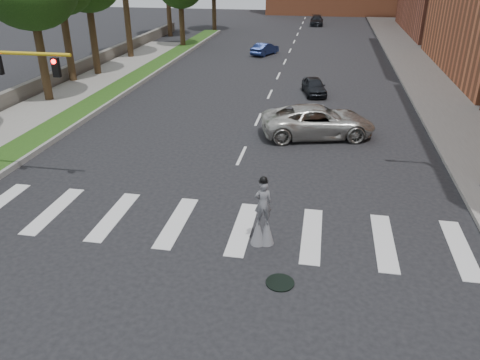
% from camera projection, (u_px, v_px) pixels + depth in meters
% --- Properties ---
extents(ground_plane, '(160.00, 160.00, 0.00)m').
position_uv_depth(ground_plane, '(203.00, 239.00, 16.87)').
color(ground_plane, black).
rests_on(ground_plane, ground).
extents(grass_median, '(2.00, 60.00, 0.25)m').
position_uv_depth(grass_median, '(123.00, 86.00, 36.41)').
color(grass_median, '#214614').
rests_on(grass_median, ground).
extents(median_curb, '(0.20, 60.00, 0.28)m').
position_uv_depth(median_curb, '(136.00, 86.00, 36.23)').
color(median_curb, gray).
rests_on(median_curb, ground).
extents(sidewalk_left, '(4.00, 60.00, 0.18)m').
position_uv_depth(sidewalk_left, '(10.00, 125.00, 28.03)').
color(sidewalk_left, gray).
rests_on(sidewalk_left, ground).
extents(sidewalk_right, '(5.00, 90.00, 0.18)m').
position_uv_depth(sidewalk_right, '(434.00, 84.00, 37.01)').
color(sidewalk_right, gray).
rests_on(sidewalk_right, ground).
extents(stone_wall, '(0.50, 56.00, 1.10)m').
position_uv_depth(stone_wall, '(70.00, 72.00, 38.88)').
color(stone_wall, '#5B564E').
rests_on(stone_wall, ground).
extents(manhole, '(0.90, 0.90, 0.04)m').
position_uv_depth(manhole, '(280.00, 283.00, 14.60)').
color(manhole, black).
rests_on(manhole, ground).
extents(stilt_performer, '(0.83, 0.60, 2.63)m').
position_uv_depth(stilt_performer, '(263.00, 219.00, 16.22)').
color(stilt_performer, '#362515').
rests_on(stilt_performer, ground).
extents(suv_crossing, '(6.83, 4.35, 1.75)m').
position_uv_depth(suv_crossing, '(318.00, 121.00, 26.18)').
color(suv_crossing, beige).
rests_on(suv_crossing, ground).
extents(car_near, '(2.20, 3.82, 1.22)m').
position_uv_depth(car_near, '(314.00, 86.00, 34.32)').
color(car_near, black).
rests_on(car_near, ground).
extents(car_mid, '(2.66, 3.93, 1.23)m').
position_uv_depth(car_mid, '(265.00, 49.00, 48.13)').
color(car_mid, navy).
rests_on(car_mid, ground).
extents(car_far, '(1.97, 4.60, 1.32)m').
position_uv_depth(car_far, '(317.00, 21.00, 68.84)').
color(car_far, black).
rests_on(car_far, ground).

